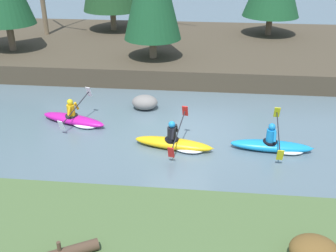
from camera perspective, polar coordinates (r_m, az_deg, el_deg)
name	(u,v)px	position (r m, az deg, el deg)	size (l,w,h in m)	color
ground_plane	(179,135)	(14.28, 1.55, -1.35)	(90.00, 90.00, 0.00)	slate
riverbank_far	(192,49)	(23.50, 3.54, 11.06)	(44.00, 11.24, 0.92)	#473D2D
shrub_clump_second	(314,251)	(8.60, 20.44, -16.57)	(0.97, 0.81, 0.53)	brown
kayaker_lead	(275,145)	(13.68, 15.22, -2.74)	(2.78, 2.07, 1.20)	#1993D6
kayaker_middle	(176,143)	(13.34, 1.23, -2.53)	(2.80, 2.07, 1.20)	yellow
kayaker_trailing	(76,119)	(15.44, -13.26, 0.94)	(2.77, 2.03, 1.20)	#C61999
boulder_midstream	(145,102)	(16.32, -3.39, 3.45)	(1.07, 0.83, 0.60)	gray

